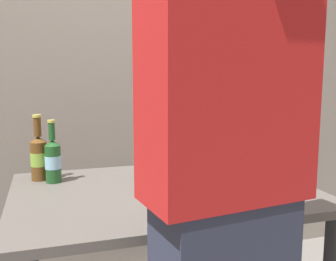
{
  "coord_description": "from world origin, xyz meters",
  "views": [
    {
      "loc": [
        -0.46,
        -1.55,
        1.22
      ],
      "look_at": [
        0.02,
        0.0,
        0.98
      ],
      "focal_mm": 41.78,
      "sensor_mm": 36.0,
      "label": 1
    }
  ],
  "objects": [
    {
      "name": "desk",
      "position": [
        0.0,
        0.0,
        0.62
      ],
      "size": [
        1.25,
        0.9,
        0.73
      ],
      "color": "#56514C",
      "rests_on": "ground"
    },
    {
      "name": "person_figure",
      "position": [
        -0.01,
        -0.63,
        0.89
      ],
      "size": [
        0.46,
        0.31,
        1.77
      ],
      "color": "#2D3347",
      "rests_on": "ground"
    },
    {
      "name": "back_wall",
      "position": [
        0.0,
        0.81,
        1.3
      ],
      "size": [
        6.0,
        0.1,
        2.6
      ],
      "primitive_type": "cube",
      "color": "gray",
      "rests_on": "ground"
    },
    {
      "name": "beer_bottle_green",
      "position": [
        -0.44,
        0.24,
        0.84
      ],
      "size": [
        0.07,
        0.07,
        0.28
      ],
      "color": "#1E5123",
      "rests_on": "desk"
    },
    {
      "name": "laptop",
      "position": [
        0.12,
        0.13,
        0.78
      ],
      "size": [
        0.38,
        0.36,
        0.2
      ],
      "color": "#B7BABC",
      "rests_on": "desk"
    },
    {
      "name": "beer_bottle_brown",
      "position": [
        -0.51,
        0.3,
        0.85
      ],
      "size": [
        0.08,
        0.08,
        0.3
      ],
      "color": "brown",
      "rests_on": "desk"
    },
    {
      "name": "coffee_mug",
      "position": [
        -0.01,
        -0.15,
        0.78
      ],
      "size": [
        0.1,
        0.07,
        0.09
      ],
      "color": "white",
      "rests_on": "desk"
    }
  ]
}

